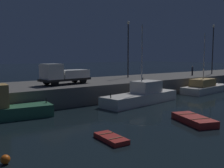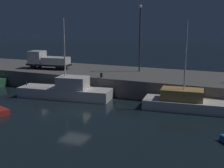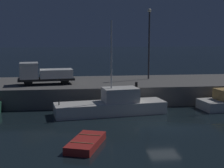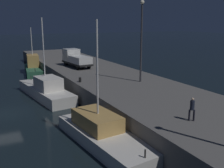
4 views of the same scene
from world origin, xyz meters
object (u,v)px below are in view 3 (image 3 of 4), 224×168
(rowboat_white_mid, at_px, (86,143))
(utility_truck, at_px, (44,74))
(lamp_post_west, at_px, (149,39))
(fishing_trawler_red, at_px, (113,105))
(bollard_west, at_px, (136,84))

(rowboat_white_mid, distance_m, utility_truck, 15.84)
(rowboat_white_mid, relative_size, lamp_post_west, 0.52)
(fishing_trawler_red, height_order, bollard_west, fishing_trawler_red)
(bollard_west, bearing_deg, utility_truck, 163.18)
(lamp_post_west, distance_m, bollard_west, 7.99)
(rowboat_white_mid, bearing_deg, utility_truck, 104.58)
(fishing_trawler_red, distance_m, utility_truck, 9.40)
(fishing_trawler_red, bearing_deg, lamp_post_west, 58.18)
(rowboat_white_mid, xyz_separation_m, lamp_post_west, (8.49, 18.03, 6.71))
(fishing_trawler_red, distance_m, rowboat_white_mid, 9.56)
(bollard_west, bearing_deg, fishing_trawler_red, -133.57)
(fishing_trawler_red, height_order, rowboat_white_mid, fishing_trawler_red)
(lamp_post_west, relative_size, bollard_west, 16.74)
(fishing_trawler_red, relative_size, lamp_post_west, 1.28)
(lamp_post_west, bearing_deg, rowboat_white_mid, -115.23)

